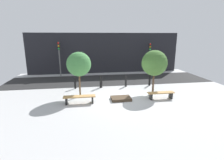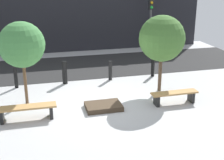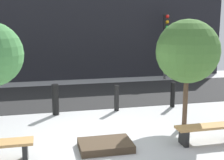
{
  "view_description": "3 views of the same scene",
  "coord_description": "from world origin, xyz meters",
  "px_view_note": "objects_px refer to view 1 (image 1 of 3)",
  "views": [
    {
      "loc": [
        -2.14,
        -10.54,
        3.9
      ],
      "look_at": [
        -0.52,
        -0.04,
        1.23
      ],
      "focal_mm": 28.0,
      "sensor_mm": 36.0,
      "label": 1
    },
    {
      "loc": [
        -2.21,
        -10.01,
        4.47
      ],
      "look_at": [
        0.3,
        -0.37,
        1.03
      ],
      "focal_mm": 50.0,
      "sensor_mm": 36.0,
      "label": 2
    },
    {
      "loc": [
        -1.4,
        -7.05,
        3.0
      ],
      "look_at": [
        0.28,
        0.2,
        1.52
      ],
      "focal_mm": 50.0,
      "sensor_mm": 36.0,
      "label": 3
    }
  ],
  "objects_px": {
    "bench_left": "(80,98)",
    "bollard_far_left": "(75,83)",
    "tree_behind_right_bench": "(154,63)",
    "traffic_light_mid_west": "(150,52)",
    "bollard_left": "(101,81)",
    "bollard_center": "(126,81)",
    "planter_bed": "(121,98)",
    "traffic_light_west": "(59,53)",
    "tree_behind_left_bench": "(79,64)",
    "bollard_right": "(150,80)",
    "bench_right": "(161,94)"
  },
  "relations": [
    {
      "from": "bench_left",
      "to": "bollard_far_left",
      "type": "bearing_deg",
      "value": 97.9
    },
    {
      "from": "tree_behind_right_bench",
      "to": "traffic_light_mid_west",
      "type": "distance_m",
      "value": 6.82
    },
    {
      "from": "bench_left",
      "to": "tree_behind_right_bench",
      "type": "height_order",
      "value": "tree_behind_right_bench"
    },
    {
      "from": "bollard_left",
      "to": "bollard_center",
      "type": "distance_m",
      "value": 1.98
    },
    {
      "from": "tree_behind_right_bench",
      "to": "traffic_light_mid_west",
      "type": "relative_size",
      "value": 0.93
    },
    {
      "from": "traffic_light_mid_west",
      "to": "planter_bed",
      "type": "bearing_deg",
      "value": -121.28
    },
    {
      "from": "bollard_left",
      "to": "traffic_light_west",
      "type": "xyz_separation_m",
      "value": [
        -3.65,
        4.72,
        1.85
      ]
    },
    {
      "from": "tree_behind_left_bench",
      "to": "bollard_right",
      "type": "height_order",
      "value": "tree_behind_left_bench"
    },
    {
      "from": "bench_right",
      "to": "traffic_light_west",
      "type": "bearing_deg",
      "value": 132.18
    },
    {
      "from": "bench_right",
      "to": "traffic_light_west",
      "type": "height_order",
      "value": "traffic_light_west"
    },
    {
      "from": "bollard_right",
      "to": "bollard_left",
      "type": "bearing_deg",
      "value": 180.0
    },
    {
      "from": "traffic_light_mid_west",
      "to": "bollard_far_left",
      "type": "bearing_deg",
      "value": -148.22
    },
    {
      "from": "bollard_left",
      "to": "traffic_light_mid_west",
      "type": "relative_size",
      "value": 0.31
    },
    {
      "from": "tree_behind_left_bench",
      "to": "bollard_far_left",
      "type": "xyz_separation_m",
      "value": [
        -0.41,
        1.77,
        -1.71
      ]
    },
    {
      "from": "planter_bed",
      "to": "bollard_far_left",
      "type": "distance_m",
      "value": 4.19
    },
    {
      "from": "traffic_light_west",
      "to": "traffic_light_mid_west",
      "type": "relative_size",
      "value": 1.05
    },
    {
      "from": "bench_right",
      "to": "bollard_center",
      "type": "height_order",
      "value": "bollard_center"
    },
    {
      "from": "bench_right",
      "to": "planter_bed",
      "type": "xyz_separation_m",
      "value": [
        -2.56,
        0.2,
        -0.23
      ]
    },
    {
      "from": "planter_bed",
      "to": "tree_behind_right_bench",
      "type": "xyz_separation_m",
      "value": [
        2.56,
        1.16,
        2.02
      ]
    },
    {
      "from": "bollard_far_left",
      "to": "bollard_left",
      "type": "bearing_deg",
      "value": 0.0
    },
    {
      "from": "tree_behind_left_bench",
      "to": "bollard_left",
      "type": "height_order",
      "value": "tree_behind_left_bench"
    },
    {
      "from": "bollard_center",
      "to": "bollard_left",
      "type": "bearing_deg",
      "value": 180.0
    },
    {
      "from": "traffic_light_west",
      "to": "bench_left",
      "type": "bearing_deg",
      "value": -75.12
    },
    {
      "from": "bench_right",
      "to": "bollard_center",
      "type": "distance_m",
      "value": 3.5
    },
    {
      "from": "bench_left",
      "to": "bollard_center",
      "type": "relative_size",
      "value": 2.2
    },
    {
      "from": "bollard_far_left",
      "to": "bollard_center",
      "type": "distance_m",
      "value": 3.96
    },
    {
      "from": "bollard_center",
      "to": "bollard_right",
      "type": "xyz_separation_m",
      "value": [
        1.98,
        0.0,
        0.01
      ]
    },
    {
      "from": "planter_bed",
      "to": "bollard_right",
      "type": "xyz_separation_m",
      "value": [
        2.97,
        2.93,
        0.35
      ]
    },
    {
      "from": "tree_behind_right_bench",
      "to": "bollard_left",
      "type": "relative_size",
      "value": 3.04
    },
    {
      "from": "planter_bed",
      "to": "bollard_far_left",
      "type": "bearing_deg",
      "value": 135.45
    },
    {
      "from": "bench_left",
      "to": "traffic_light_west",
      "type": "xyz_separation_m",
      "value": [
        -2.08,
        7.85,
        2.01
      ]
    },
    {
      "from": "bollard_center",
      "to": "traffic_light_mid_west",
      "type": "xyz_separation_m",
      "value": [
        3.65,
        4.72,
        1.81
      ]
    },
    {
      "from": "bench_left",
      "to": "traffic_light_mid_west",
      "type": "relative_size",
      "value": 0.59
    },
    {
      "from": "bench_left",
      "to": "bollard_left",
      "type": "xyz_separation_m",
      "value": [
        1.57,
        3.13,
        0.16
      ]
    },
    {
      "from": "tree_behind_left_bench",
      "to": "traffic_light_west",
      "type": "height_order",
      "value": "traffic_light_west"
    },
    {
      "from": "bench_left",
      "to": "tree_behind_right_bench",
      "type": "bearing_deg",
      "value": 15.21
    },
    {
      "from": "tree_behind_right_bench",
      "to": "bollard_center",
      "type": "bearing_deg",
      "value": 131.55
    },
    {
      "from": "bench_left",
      "to": "bollard_right",
      "type": "height_order",
      "value": "bollard_right"
    },
    {
      "from": "traffic_light_west",
      "to": "traffic_light_mid_west",
      "type": "distance_m",
      "value": 9.29
    },
    {
      "from": "planter_bed",
      "to": "traffic_light_west",
      "type": "bearing_deg",
      "value": 121.28
    },
    {
      "from": "bench_right",
      "to": "bollard_left",
      "type": "relative_size",
      "value": 1.74
    },
    {
      "from": "planter_bed",
      "to": "bench_left",
      "type": "bearing_deg",
      "value": -175.53
    },
    {
      "from": "bollard_far_left",
      "to": "bollard_right",
      "type": "relative_size",
      "value": 1.02
    },
    {
      "from": "bench_right",
      "to": "bollard_right",
      "type": "distance_m",
      "value": 3.16
    },
    {
      "from": "bollard_right",
      "to": "tree_behind_left_bench",
      "type": "bearing_deg",
      "value": -162.25
    },
    {
      "from": "bollard_right",
      "to": "tree_behind_right_bench",
      "type": "bearing_deg",
      "value": -103.1
    },
    {
      "from": "bench_left",
      "to": "bollard_right",
      "type": "distance_m",
      "value": 6.36
    },
    {
      "from": "bench_right",
      "to": "planter_bed",
      "type": "relative_size",
      "value": 1.39
    },
    {
      "from": "tree_behind_right_bench",
      "to": "bollard_right",
      "type": "relative_size",
      "value": 3.44
    },
    {
      "from": "bench_right",
      "to": "traffic_light_west",
      "type": "relative_size",
      "value": 0.51
    }
  ]
}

